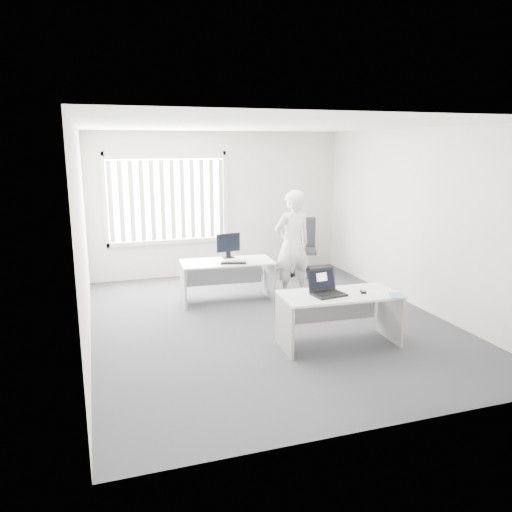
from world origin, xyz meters
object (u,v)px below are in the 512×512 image
object	(u,v)px
desk_far	(227,272)
monitor	(228,246)
desk_near	(339,308)
person	(292,245)
laptop	(329,284)
office_chair	(303,257)

from	to	relation	value
desk_far	monitor	size ratio (longest dim) A/B	3.67
desk_near	person	xyz separation A→B (m)	(0.20, 2.10, 0.42)
person	monitor	world-z (taller)	person
desk_far	laptop	xyz separation A→B (m)	(0.72, -2.27, 0.36)
person	monitor	xyz separation A→B (m)	(-1.00, 0.38, -0.02)
desk_near	desk_far	size ratio (longest dim) A/B	1.02
office_chair	desk_near	bearing A→B (deg)	-83.57
office_chair	desk_far	bearing A→B (deg)	-124.71
office_chair	monitor	distance (m)	2.12
desk_far	laptop	bearing A→B (deg)	-69.26
desk_near	desk_far	world-z (taller)	desk_near
desk_far	desk_near	bearing A→B (deg)	-65.14
monitor	desk_far	bearing A→B (deg)	-116.36
desk_far	person	xyz separation A→B (m)	(1.09, -0.14, 0.42)
desk_near	person	world-z (taller)	person
office_chair	laptop	distance (m)	3.71
desk_far	office_chair	size ratio (longest dim) A/B	1.35
office_chair	monitor	xyz separation A→B (m)	(-1.80, -0.97, 0.54)
desk_near	office_chair	bearing A→B (deg)	77.14
person	desk_far	bearing A→B (deg)	-15.39
person	laptop	size ratio (longest dim) A/B	4.56
desk_near	person	distance (m)	2.15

